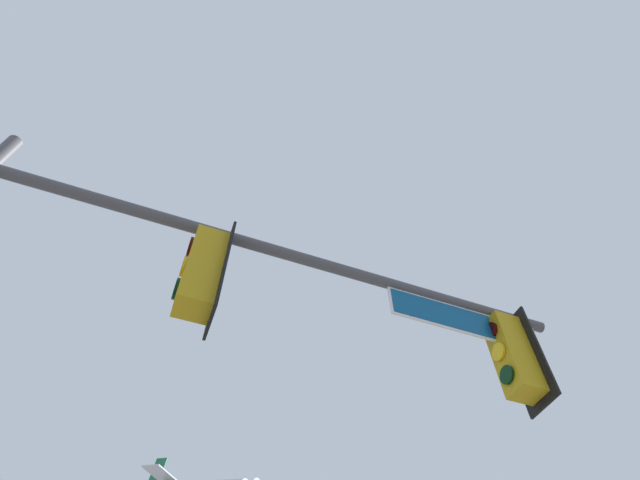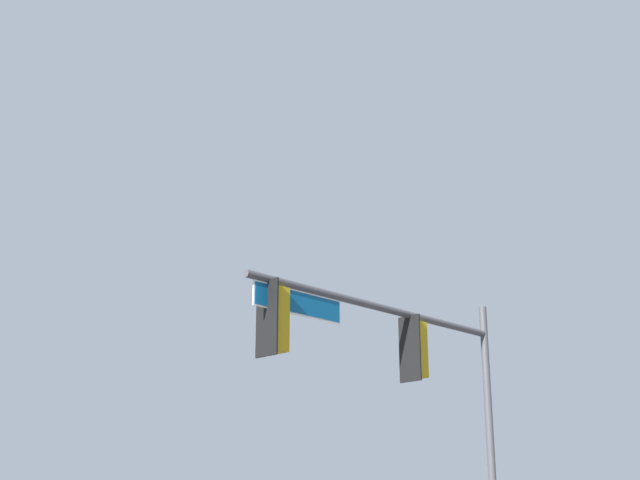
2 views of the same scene
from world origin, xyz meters
The scene contains 1 object.
signal_pole_near centered at (-5.73, -7.89, 4.80)m, with size 6.84×1.25×6.39m.
Camera 2 is at (8.60, 0.94, 1.79)m, focal length 50.00 mm.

